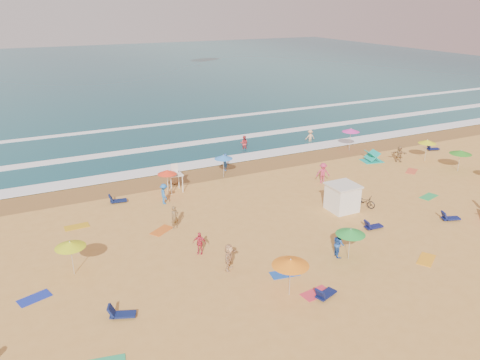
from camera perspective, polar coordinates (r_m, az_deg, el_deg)
name	(u,v)px	position (r m, az deg, el deg)	size (l,w,h in m)	color
ground	(259,230)	(33.35, 2.32, -6.13)	(220.00, 220.00, 0.00)	gold
ocean	(81,74)	(112.01, -18.84, 12.17)	(220.00, 140.00, 0.18)	#0C4756
wet_sand	(196,175)	(43.81, -5.39, 0.63)	(220.00, 220.00, 0.00)	olive
surf_foam	(167,149)	(51.72, -8.89, 3.80)	(200.00, 18.70, 0.05)	white
cabana	(342,198)	(36.87, 12.35, -2.16)	(2.00, 2.00, 2.00)	white
cabana_roof	(343,185)	(36.48, 12.48, -0.63)	(2.20, 2.20, 0.12)	silver
bicycle	(364,201)	(38.00, 14.84, -2.51)	(0.65, 1.86, 0.98)	black
lifeguard_stand	(175,180)	(39.87, -7.94, 0.02)	(1.20, 1.20, 2.10)	white
beach_umbrellas	(318,198)	(33.82, 9.47, -2.18)	(57.43, 27.98, 0.70)	#C7DA16
loungers	(370,217)	(36.15, 15.58, -4.39)	(38.21, 18.92, 0.34)	#0F1B4E
towels	(233,260)	(29.75, -0.85, -9.70)	(49.51, 16.76, 0.03)	red
popup_tents	(424,180)	(43.67, 21.56, -0.05)	(3.70, 17.14, 1.20)	#FB37A5
beachgoers	(226,199)	(36.36, -1.68, -2.31)	(48.99, 26.67, 2.14)	brown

